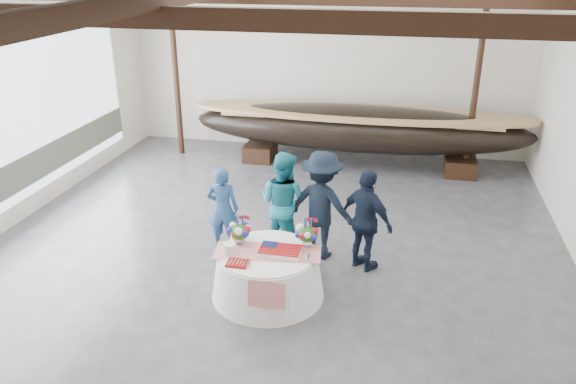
# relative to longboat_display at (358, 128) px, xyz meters

# --- Properties ---
(floor) EXTENTS (10.00, 12.00, 0.01)m
(floor) POSITION_rel_longboat_display_xyz_m (-0.98, -4.82, -0.95)
(floor) COLOR #3D3D42
(floor) RESTS_ON ground
(wall_back) EXTENTS (10.00, 0.02, 4.50)m
(wall_back) POSITION_rel_longboat_display_xyz_m (-0.98, 1.18, 1.30)
(wall_back) COLOR silver
(wall_back) RESTS_ON ground
(pavilion_structure) EXTENTS (9.80, 11.76, 4.50)m
(pavilion_structure) POSITION_rel_longboat_display_xyz_m (-0.98, -3.99, 3.05)
(pavilion_structure) COLOR black
(pavilion_structure) RESTS_ON ground
(open_bay) EXTENTS (0.03, 7.00, 3.20)m
(open_bay) POSITION_rel_longboat_display_xyz_m (-5.93, -3.82, 0.87)
(open_bay) COLOR silver
(open_bay) RESTS_ON ground
(longboat_display) EXTENTS (7.97, 1.59, 1.49)m
(longboat_display) POSITION_rel_longboat_display_xyz_m (0.00, 0.00, 0.00)
(longboat_display) COLOR black
(longboat_display) RESTS_ON ground
(banquet_table) EXTENTS (1.68, 1.68, 0.72)m
(banquet_table) POSITION_rel_longboat_display_xyz_m (-0.72, -5.82, -0.59)
(banquet_table) COLOR white
(banquet_table) RESTS_ON ground
(tabletop_items) EXTENTS (1.61, 0.99, 0.40)m
(tabletop_items) POSITION_rel_longboat_display_xyz_m (-0.73, -5.67, -0.08)
(tabletop_items) COLOR red
(tabletop_items) RESTS_ON banquet_table
(guest_woman_blue) EXTENTS (0.58, 0.42, 1.49)m
(guest_woman_blue) POSITION_rel_longboat_display_xyz_m (-1.82, -4.56, -0.21)
(guest_woman_blue) COLOR navy
(guest_woman_blue) RESTS_ON ground
(guest_woman_teal) EXTENTS (1.05, 0.95, 1.78)m
(guest_woman_teal) POSITION_rel_longboat_display_xyz_m (-0.80, -4.42, -0.06)
(guest_woman_teal) COLOR teal
(guest_woman_teal) RESTS_ON ground
(guest_man_left) EXTENTS (1.34, 1.00, 1.85)m
(guest_man_left) POSITION_rel_longboat_display_xyz_m (-0.14, -4.46, -0.03)
(guest_man_left) COLOR black
(guest_man_left) RESTS_ON ground
(guest_man_right) EXTENTS (1.05, 0.91, 1.70)m
(guest_man_right) POSITION_rel_longboat_display_xyz_m (0.61, -4.73, -0.11)
(guest_man_right) COLOR black
(guest_man_right) RESTS_ON ground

